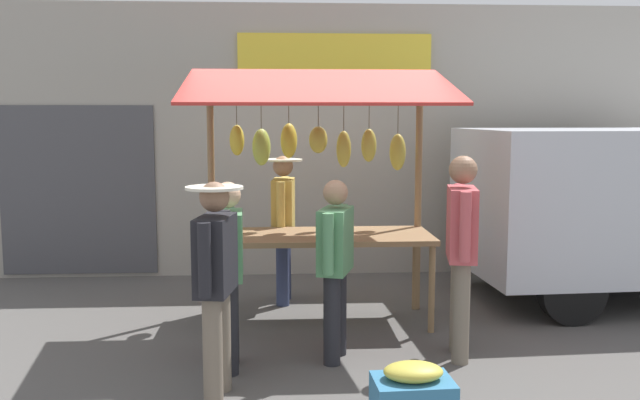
{
  "coord_description": "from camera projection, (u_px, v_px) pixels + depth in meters",
  "views": [
    {
      "loc": [
        0.38,
        6.56,
        2.02
      ],
      "look_at": [
        0.0,
        0.3,
        1.25
      ],
      "focal_mm": 38.52,
      "sensor_mm": 36.0,
      "label": 1
    }
  ],
  "objects": [
    {
      "name": "shopper_in_grey_tee",
      "position": [
        461.0,
        241.0,
        5.66
      ],
      "size": [
        0.31,
        0.71,
        1.7
      ],
      "rotation": [
        0.0,
        0.0,
        -1.75
      ],
      "color": "#726656",
      "rests_on": "ground"
    },
    {
      "name": "market_stall",
      "position": [
        315.0,
        164.0,
        6.64
      ],
      "size": [
        2.5,
        1.46,
        2.5
      ],
      "color": "olive",
      "rests_on": "ground"
    },
    {
      "name": "street_backdrop",
      "position": [
        304.0,
        141.0,
        8.74
      ],
      "size": [
        9.0,
        0.3,
        3.4
      ],
      "color": "#9E998E",
      "rests_on": "ground"
    },
    {
      "name": "shopper_with_ponytail",
      "position": [
        229.0,
        264.0,
        5.42
      ],
      "size": [
        0.24,
        0.66,
        1.51
      ],
      "rotation": [
        0.0,
        0.0,
        -1.53
      ],
      "color": "#232328",
      "rests_on": "ground"
    },
    {
      "name": "ground_plane",
      "position": [
        318.0,
        322.0,
        6.77
      ],
      "size": [
        40.0,
        40.0,
        0.0
      ],
      "primitive_type": "plane",
      "color": "#514F4C"
    },
    {
      "name": "produce_crate_near",
      "position": [
        413.0,
        398.0,
        4.44
      ],
      "size": [
        0.53,
        0.39,
        0.44
      ],
      "color": "teal",
      "rests_on": "ground"
    },
    {
      "name": "shopper_with_shopping_bag",
      "position": [
        335.0,
        259.0,
        5.63
      ],
      "size": [
        0.34,
        0.63,
        1.51
      ],
      "rotation": [
        0.0,
        0.0,
        -1.87
      ],
      "color": "#232328",
      "rests_on": "ground"
    },
    {
      "name": "vendor_with_sunhat",
      "position": [
        283.0,
        217.0,
        7.38
      ],
      "size": [
        0.41,
        0.68,
        1.6
      ],
      "rotation": [
        0.0,
        0.0,
        1.48
      ],
      "color": "navy",
      "rests_on": "ground"
    },
    {
      "name": "shopper_in_striped_shirt",
      "position": [
        216.0,
        273.0,
        4.85
      ],
      "size": [
        0.4,
        0.67,
        1.57
      ],
      "rotation": [
        0.0,
        0.0,
        -1.73
      ],
      "color": "#726656",
      "rests_on": "ground"
    }
  ]
}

